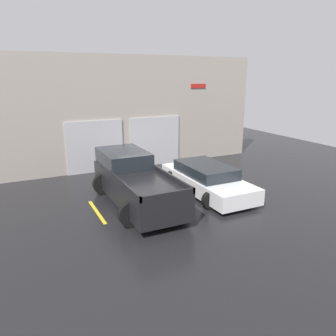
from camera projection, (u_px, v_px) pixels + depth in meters
name	position (u px, v px, depth m)	size (l,w,h in m)	color
ground_plane	(154.00, 184.00, 14.49)	(28.00, 28.00, 0.00)	black
shophouse_building	(127.00, 113.00, 16.57)	(14.49, 0.68, 5.60)	#9E9389
pickup_truck	(134.00, 181.00, 12.16)	(2.47, 5.29, 1.76)	black
sedan_white	(206.00, 179.00, 13.31)	(2.22, 4.78, 1.16)	white
parking_stripe_far_left	(97.00, 212.00, 11.51)	(0.12, 2.20, 0.01)	gold
parking_stripe_left	(174.00, 198.00, 12.79)	(0.12, 2.20, 0.01)	gold
parking_stripe_centre	(236.00, 187.00, 14.07)	(0.12, 2.20, 0.01)	gold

